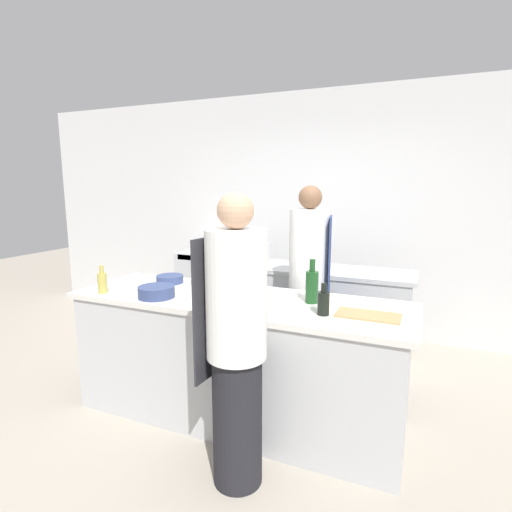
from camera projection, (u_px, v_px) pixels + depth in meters
The scene contains 17 objects.
ground_plane at pixel (238, 415), 3.05m from camera, with size 16.00×16.00×0.00m, color #A89E8E.
wall_back at pixel (315, 213), 4.74m from camera, with size 8.00×0.06×2.80m.
prep_counter at pixel (238, 358), 2.97m from camera, with size 2.48×0.79×0.93m.
pass_counter at pixel (315, 313), 4.01m from camera, with size 1.87×0.59×0.93m.
oven_range at pixel (216, 288), 4.97m from camera, with size 0.73×0.71×0.94m.
chef_at_prep_near at pixel (236, 344), 2.23m from camera, with size 0.37×0.35×1.70m.
chef_at_stove at pixel (309, 287), 3.41m from camera, with size 0.37×0.36×1.73m.
bottle_olive_oil at pixel (199, 281), 2.95m from camera, with size 0.07×0.07×0.26m.
bottle_vinegar at pixel (102, 282), 3.00m from camera, with size 0.07×0.07×0.21m.
bottle_wine at pixel (312, 286), 2.75m from camera, with size 0.09×0.09×0.31m.
bottle_cooking_oil at pixel (323, 302), 2.50m from camera, with size 0.08×0.08×0.20m.
bowl_mixing_large at pixel (156, 292), 2.90m from camera, with size 0.26×0.26×0.08m.
bowl_prep_small at pixel (170, 279), 3.33m from camera, with size 0.22×0.22×0.06m.
bowl_ceramic_blue at pixel (202, 281), 3.27m from camera, with size 0.18×0.18×0.05m.
cup at pixel (223, 285), 3.09m from camera, with size 0.09×0.09×0.09m.
cutting_board at pixel (368, 315), 2.48m from camera, with size 0.39×0.21×0.01m.
stockpot at pixel (259, 252), 4.24m from camera, with size 0.24×0.24×0.20m.
Camera 1 is at (1.22, -2.51, 1.73)m, focal length 28.00 mm.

